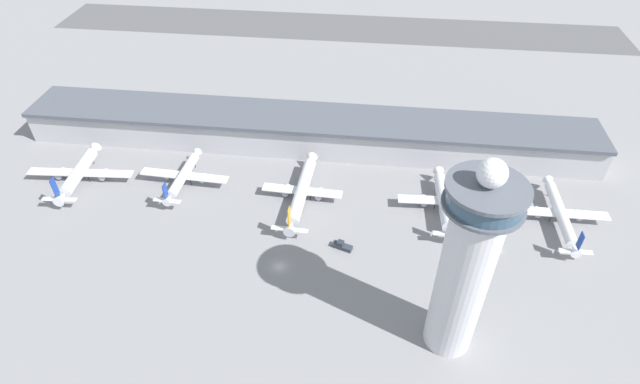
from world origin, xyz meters
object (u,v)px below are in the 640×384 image
Objects in this scene: service_truck_catering at (492,248)px; service_truck_fuel at (342,246)px; airplane_gate_alpha at (79,173)px; airplane_gate_charlie at (302,191)px; airplane_gate_bravo at (183,176)px; airplane_gate_echo at (561,214)px; control_tower at (466,265)px; airplane_gate_delta at (444,201)px.

service_truck_catering is 0.80× the size of service_truck_fuel.
service_truck_catering is at bearing -7.00° from airplane_gate_alpha.
service_truck_fuel is at bearing -53.77° from airplane_gate_charlie.
airplane_gate_echo is (139.71, -5.04, -0.34)m from airplane_gate_bravo.
control_tower is 1.41× the size of airplane_gate_charlie.
airplane_gate_alpha is 180.89m from airplane_gate_echo.
control_tower is 73.86m from airplane_gate_echo.
airplane_gate_bravo is (41.16, 2.75, 0.12)m from airplane_gate_alpha.
airplane_gate_bravo is 0.89× the size of airplane_gate_echo.
airplane_gate_alpha is at bearing -176.17° from airplane_gate_bravo.
airplane_gate_charlie is 7.55× the size of service_truck_catering.
airplane_gate_delta is 24.38m from service_truck_catering.
service_truck_catering is at bearing 5.69° from service_truck_fuel.
control_tower is at bearing -31.28° from airplane_gate_bravo.
airplane_gate_echo is 5.33× the size of service_truck_fuel.
airplane_gate_charlie is at bearing 179.04° from airplane_gate_echo.
airplane_gate_charlie is at bearing 126.23° from service_truck_fuel.
airplane_gate_delta is at bearing 34.09° from service_truck_fuel.
airplane_gate_echo is (43.35, 53.49, -26.74)m from control_tower.
airplane_gate_bravo is 0.79× the size of airplane_gate_charlie.
airplane_gate_delta is at bearing -0.12° from airplane_gate_alpha.
airplane_gate_charlie is (-49.61, 55.05, -26.72)m from control_tower.
airplane_gate_bravo is 0.95× the size of airplane_gate_delta.
service_truck_fuel is (17.13, -23.37, -3.17)m from airplane_gate_charlie.
airplane_gate_charlie is 92.97m from airplane_gate_echo.
airplane_gate_charlie is at bearing -179.54° from airplane_gate_delta.
control_tower reaches higher than airplane_gate_alpha.
airplane_gate_alpha reaches higher than service_truck_fuel.
airplane_gate_alpha is 7.06× the size of service_truck_catering.
airplane_gate_delta reaches higher than service_truck_catering.
airplane_gate_alpha is 87.92m from airplane_gate_charlie.
airplane_gate_alpha reaches higher than airplane_gate_charlie.
airplane_gate_charlie is 1.21× the size of airplane_gate_delta.
service_truck_fuel is (63.88, -26.85, -3.48)m from airplane_gate_bravo.
service_truck_fuel is (-50.34, -5.02, 0.08)m from service_truck_catering.
airplane_gate_delta is (99.04, -3.06, -0.23)m from airplane_gate_bravo.
service_truck_fuel is at bearing -174.31° from service_truck_catering.
airplane_gate_alpha is 1.06× the size of airplane_gate_echo.
airplane_gate_bravo is 5.96× the size of service_truck_catering.
service_truck_catering is at bearing -51.04° from airplane_gate_delta.
control_tower reaches higher than airplane_gate_charlie.
control_tower is at bearing -47.98° from airplane_gate_charlie.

